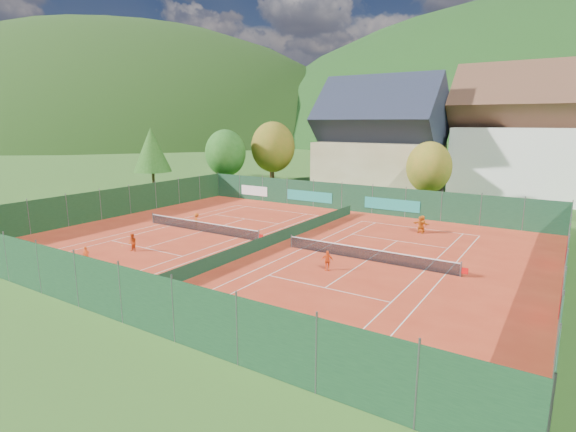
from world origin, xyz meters
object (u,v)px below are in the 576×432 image
Objects in this scene: player_left_mid at (133,243)px; player_right_near at (327,261)px; ball_hopper at (342,335)px; chalet at (380,145)px; hotel_block_a at (542,141)px; player_left_near at (86,256)px; player_left_far at (197,220)px; player_right_far_b at (421,225)px; player_right_far_a at (422,224)px.

player_left_mid is 15.14m from player_right_near.
player_left_mid reaches higher than ball_hopper.
hotel_block_a is at bearing 17.53° from chalet.
ball_hopper is 0.63× the size of player_left_near.
ball_hopper is 25.07m from player_left_far.
player_left_far reaches higher than player_right_near.
chalet is 0.75× the size of hotel_block_a.
chalet is 10.22× the size of player_right_far_b.
player_right_near reaches higher than player_left_near.
hotel_block_a is 50.14m from player_left_mid.
chalet is 10.67× the size of player_right_far_a.
player_left_mid is at bearing 120.09° from player_left_far.
player_left_near is at bearing -179.80° from player_right_near.
player_right_far_a is at bearing 7.90° from player_left_near.
player_right_near is at bearing 87.96° from player_right_far_a.
ball_hopper is at bearing 169.08° from player_left_far.
chalet is 11.38× the size of player_left_far.
player_right_far_b reaches higher than player_left_near.
hotel_block_a is 15.77× the size of player_right_near.
player_left_mid is (0.13, 3.82, 0.07)m from player_left_near.
player_right_near reaches higher than ball_hopper.
player_right_far_b is at bearing 97.95° from ball_hopper.
player_left_mid is 0.99× the size of player_left_far.
player_left_near is at bearing 177.22° from ball_hopper.
hotel_block_a reaches higher than player_left_mid.
player_right_far_b is (18.21, 9.23, 0.08)m from player_left_far.
ball_hopper is 22.61m from player_right_far_b.
player_left_near is (-24.12, -47.34, -6.75)m from hotel_block_a.
hotel_block_a reaches higher than player_right_near.
player_left_far is at bearing 35.12° from player_right_far_a.
player_right_far_a is (16.94, 21.89, 0.12)m from player_left_near.
ball_hopper is (14.97, -42.32, -6.07)m from chalet.
player_left_far is (-25.37, -35.16, -6.67)m from hotel_block_a.
player_left_far is at bearing 148.34° from ball_hopper.
hotel_block_a is at bearing -105.07° from player_left_far.
player_left_near is at bearing 51.06° from player_right_far_b.
player_left_near is 0.90× the size of player_left_mid.
player_left_mid is 0.93× the size of player_right_far_a.
hotel_block_a reaches higher than player_left_near.
player_left_far is (-1.38, 8.36, 0.01)m from player_left_mid.
player_left_far is 20.62m from player_right_far_a.
player_right_near is (-5.38, 8.86, 0.13)m from ball_hopper.
player_right_far_a is (16.81, 18.07, 0.05)m from player_left_mid.
hotel_block_a is 43.87m from player_left_far.
player_right_far_a is (-7.18, -25.45, -6.62)m from hotel_block_a.
player_left_near is 3.83m from player_left_mid.
ball_hopper is at bearing 104.85° from player_right_far_a.
ball_hopper is at bearing -47.15° from player_left_near.
ball_hopper is at bearing -86.74° from player_right_near.
ball_hopper is 20.53m from player_left_mid.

